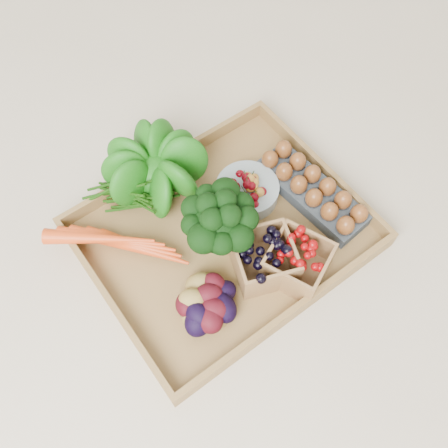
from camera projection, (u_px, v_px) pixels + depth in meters
ground at (224, 238)px, 1.06m from camera, size 4.00×4.00×0.00m
tray at (224, 236)px, 1.06m from camera, size 0.55×0.45×0.01m
carrots at (123, 242)px, 1.01m from camera, size 0.22×0.16×0.05m
lettuce at (153, 164)px, 1.04m from camera, size 0.15×0.15×0.15m
broccoli at (219, 232)px, 0.98m from camera, size 0.15×0.15×0.12m
cherry_bowl at (247, 191)px, 1.08m from camera, size 0.14×0.14×0.04m
egg_carton at (311, 193)px, 1.08m from camera, size 0.12×0.27×0.03m
potatoes at (203, 304)px, 0.93m from camera, size 0.14×0.14×0.08m
punnet_blackberry at (264, 259)px, 0.98m from camera, size 0.15×0.15×0.08m
punnet_raspberry at (298, 262)px, 0.98m from camera, size 0.15×0.15×0.08m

